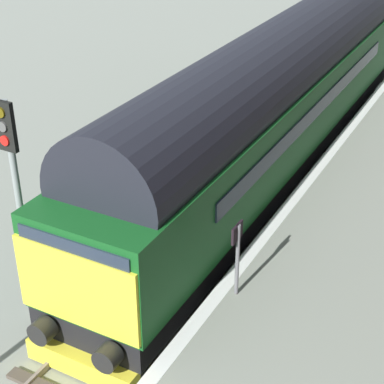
{
  "coord_description": "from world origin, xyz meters",
  "views": [
    {
      "loc": [
        6.1,
        -11.8,
        9.08
      ],
      "look_at": [
        0.2,
        -0.79,
        2.1
      ],
      "focal_mm": 59.24,
      "sensor_mm": 36.0,
      "label": 1
    }
  ],
  "objects": [
    {
      "name": "diesel_locomotive",
      "position": [
        0.0,
        4.64,
        2.49
      ],
      "size": [
        2.74,
        19.35,
        4.68
      ],
      "color": "black",
      "rests_on": "ground"
    },
    {
      "name": "ground_plane",
      "position": [
        0.0,
        0.0,
        0.0
      ],
      "size": [
        140.0,
        140.0,
        0.0
      ],
      "primitive_type": "plane",
      "color": "gray",
      "rests_on": "ground"
    },
    {
      "name": "station_platform",
      "position": [
        3.6,
        0.0,
        0.5
      ],
      "size": [
        4.0,
        44.0,
        1.01
      ],
      "color": "gray",
      "rests_on": "ground"
    },
    {
      "name": "signal_post_far",
      "position": [
        -2.05,
        -3.87,
        3.15
      ],
      "size": [
        0.44,
        0.22,
        4.94
      ],
      "color": "gray",
      "rests_on": "ground"
    },
    {
      "name": "track_main",
      "position": [
        0.0,
        0.0,
        0.06
      ],
      "size": [
        2.5,
        60.0,
        0.15
      ],
      "color": "slate",
      "rests_on": "ground"
    },
    {
      "name": "platform_number_sign",
      "position": [
        2.04,
        -2.36,
        2.11
      ],
      "size": [
        0.1,
        0.44,
        1.63
      ],
      "color": "slate",
      "rests_on": "station_platform"
    }
  ]
}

